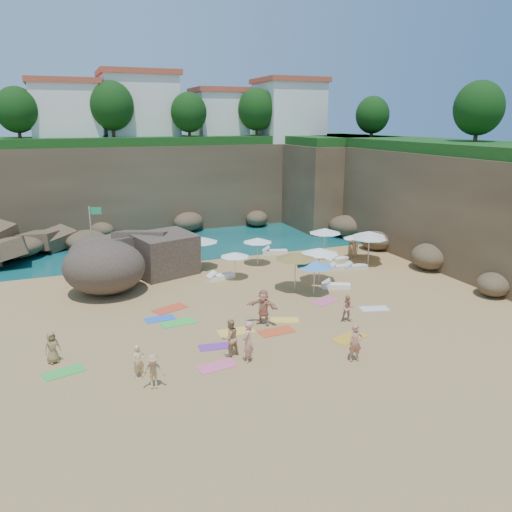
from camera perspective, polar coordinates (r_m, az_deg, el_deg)
name	(u,v)px	position (r m, az deg, el deg)	size (l,w,h in m)	color
ground	(243,305)	(29.01, -1.50, -5.66)	(120.00, 120.00, 0.00)	tan
seawater	(151,215)	(57.17, -11.95, 4.55)	(120.00, 120.00, 0.00)	#0C4751
cliff_back	(177,184)	(52.08, -9.04, 8.12)	(44.00, 8.00, 8.00)	brown
cliff_right	(423,198)	(44.25, 18.51, 6.25)	(8.00, 30.00, 8.00)	brown
cliff_corner	(330,183)	(52.87, 8.45, 8.25)	(10.00, 12.00, 8.00)	brown
rock_promontory	(42,256)	(42.77, -23.24, 0.01)	(12.00, 7.00, 2.00)	brown
clifftop_buildings	(181,111)	(52.68, -8.52, 16.12)	(28.48, 9.48, 7.00)	white
clifftop_trees	(217,109)	(47.11, -4.44, 16.36)	(35.60, 23.82, 4.40)	#11380F
rock_outcrop	(149,275)	(35.20, -12.11, -2.18)	(8.76, 6.57, 3.50)	brown
flag_pole	(93,228)	(37.61, -18.13, 3.02)	(0.86, 0.28, 4.48)	silver
parasol_0	(235,254)	(33.24, -2.44, 0.18)	(1.97, 1.97, 1.86)	silver
parasol_1	(258,240)	(36.47, 0.18, 1.84)	(2.16, 2.16, 2.04)	silver
parasol_2	(325,231)	(38.63, 7.90, 2.88)	(2.48, 2.48, 2.34)	silver
parasol_3	(369,234)	(38.54, 12.82, 2.52)	(2.41, 2.41, 2.28)	silver
parasol_5	(200,239)	(35.49, -6.39, 1.90)	(2.54, 2.54, 2.40)	silver
parasol_6	(296,256)	(30.87, 4.54, 0.00)	(2.59, 2.59, 2.45)	silver
parasol_7	(357,237)	(38.56, 11.48, 2.20)	(2.10, 2.10, 1.99)	silver
parasol_8	(370,236)	(37.22, 12.86, 2.23)	(2.53, 2.53, 2.39)	silver
parasol_10	(315,264)	(30.32, 6.72, -0.92)	(2.26, 2.26, 2.13)	silver
parasol_11	(320,251)	(32.62, 7.31, 0.58)	(2.48, 2.48, 2.35)	silver
lounger_0	(221,277)	(33.73, -4.07, -2.38)	(1.92, 0.64, 0.30)	white
lounger_1	(275,252)	(39.91, 2.16, 0.47)	(1.98, 0.66, 0.31)	silver
lounger_2	(338,260)	(38.09, 9.32, -0.46)	(1.95, 0.65, 0.30)	white
lounger_3	(339,267)	(36.37, 9.47, -1.27)	(1.62, 0.54, 0.25)	silver
lounger_4	(336,286)	(32.28, 9.13, -3.38)	(1.81, 0.60, 0.28)	white
lounger_5	(356,267)	(36.66, 11.31, -1.22)	(1.72, 0.57, 0.27)	silver
towel_1	(217,366)	(22.32, -4.49, -12.44)	(1.68, 0.84, 0.03)	#EC5C89
towel_2	(276,331)	(25.60, 2.35, -8.60)	(1.81, 0.91, 0.03)	#E54D24
towel_3	(64,372)	(23.28, -21.13, -12.27)	(1.69, 0.84, 0.03)	green
towel_4	(236,332)	(25.58, -2.30, -8.62)	(1.83, 0.92, 0.03)	yellow
towel_6	(214,347)	(24.06, -4.78, -10.29)	(1.47, 0.74, 0.03)	purple
towel_7	(170,309)	(28.87, -9.79, -5.97)	(1.91, 0.96, 0.03)	#E14627
towel_8	(160,319)	(27.60, -10.91, -7.05)	(1.59, 0.79, 0.03)	blue
towel_9	(325,301)	(29.88, 7.93, -5.14)	(1.68, 0.84, 0.03)	#E75A8F
towel_10	(350,338)	(25.29, 10.66, -9.18)	(1.85, 0.92, 0.03)	gold
towel_11	(178,323)	(26.92, -8.90, -7.54)	(1.81, 0.91, 0.03)	green
towel_12	(285,320)	(26.98, 3.28, -7.32)	(1.51, 0.75, 0.03)	yellow
towel_13	(374,309)	(29.28, 13.36, -5.87)	(1.59, 0.79, 0.03)	silver
person_stand_0	(139,361)	(21.65, -13.27, -11.65)	(0.53, 0.35, 1.45)	#E3B377
person_stand_1	(230,338)	(22.86, -2.98, -9.31)	(0.85, 0.66, 1.75)	tan
person_stand_2	(171,249)	(38.66, -9.64, 0.81)	(1.08, 0.45, 1.67)	#E19A80
person_stand_3	(351,253)	(37.13, 10.78, 0.36)	(1.13, 0.47, 1.93)	#9B7C4D
person_stand_4	(354,246)	(39.57, 11.12, 1.09)	(0.83, 0.45, 1.69)	tan
person_stand_5	(142,258)	(36.80, -12.91, -0.19)	(1.45, 0.42, 1.57)	tan
person_stand_6	(248,342)	(22.26, -0.94, -9.76)	(0.70, 0.46, 1.92)	#E59A82
person_lie_0	(154,384)	(20.98, -11.58, -14.12)	(0.93, 1.44, 0.38)	tan
person_lie_2	(54,359)	(24.19, -22.12, -10.84)	(0.70, 1.43, 0.38)	olive
person_lie_3	(263,320)	(26.36, 0.83, -7.30)	(1.74, 1.88, 0.50)	tan
person_lie_4	(355,357)	(23.05, 11.21, -11.23)	(0.61, 1.68, 0.40)	#BA755D
person_lie_5	(348,317)	(27.11, 10.42, -6.86)	(0.69, 1.43, 0.54)	tan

